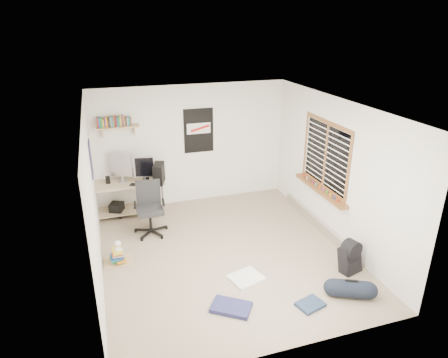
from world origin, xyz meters
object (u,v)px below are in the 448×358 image
object	(u,v)px
desk	(126,197)
book_stack	(118,254)
duffel_bag	(351,288)
backpack	(350,260)
office_chair	(150,209)

from	to	relation	value
desk	book_stack	world-z (taller)	desk
book_stack	desk	bearing A→B (deg)	80.28
duffel_bag	book_stack	world-z (taller)	duffel_bag
backpack	duffel_bag	bearing A→B (deg)	-138.93
desk	office_chair	size ratio (longest dim) A/B	1.55
duffel_bag	book_stack	bearing A→B (deg)	174.40
backpack	book_stack	distance (m)	3.71
duffel_bag	book_stack	xyz separation A→B (m)	(-3.10, 1.91, 0.01)
office_chair	book_stack	world-z (taller)	office_chair
desk	duffel_bag	world-z (taller)	desk
office_chair	book_stack	xyz separation A→B (m)	(-0.65, -0.77, -0.34)
desk	duffel_bag	size ratio (longest dim) A/B	3.01
backpack	duffel_bag	size ratio (longest dim) A/B	0.86
office_chair	book_stack	distance (m)	1.07
backpack	desk	bearing A→B (deg)	119.20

